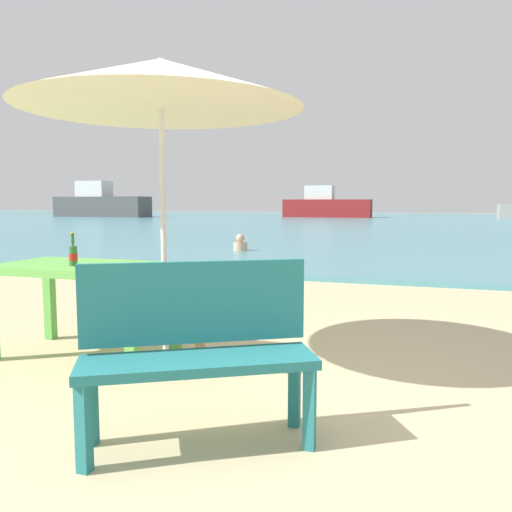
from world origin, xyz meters
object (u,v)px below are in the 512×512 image
object	(u,v)px
patio_umbrella	(161,84)
swimmer_person	(240,244)
boat_fishing_trawler	(101,204)
boat_cargo_ship	(326,206)
beer_bottle_amber	(73,254)
picnic_table_green	(84,278)
bench_teal_center	(197,341)
side_table_wood	(200,323)

from	to	relation	value
patio_umbrella	swimmer_person	size ratio (longest dim) A/B	5.61
boat_fishing_trawler	boat_cargo_ship	bearing A→B (deg)	13.67
swimmer_person	boat_fishing_trawler	bearing A→B (deg)	130.77
beer_bottle_amber	boat_cargo_ship	xyz separation A→B (m)	(-4.72, 36.60, 0.11)
patio_umbrella	boat_fishing_trawler	size ratio (longest dim) A/B	0.29
patio_umbrella	swimmer_person	xyz separation A→B (m)	(-2.41, 8.36, -1.88)
picnic_table_green	boat_fishing_trawler	xyz separation A→B (m)	(-22.28, 32.23, 0.46)
beer_bottle_amber	boat_cargo_ship	distance (m)	36.91
swimmer_person	boat_cargo_ship	distance (m)	28.36
patio_umbrella	bench_teal_center	size ratio (longest dim) A/B	1.89
bench_teal_center	swimmer_person	size ratio (longest dim) A/B	2.98
picnic_table_green	beer_bottle_amber	size ratio (longest dim) A/B	5.28
patio_umbrella	bench_teal_center	world-z (taller)	patio_umbrella
patio_umbrella	boat_fishing_trawler	distance (m)	39.66
picnic_table_green	side_table_wood	bearing A→B (deg)	-1.42
picnic_table_green	side_table_wood	world-z (taller)	picnic_table_green
beer_bottle_amber	swimmer_person	distance (m)	8.60
picnic_table_green	swimmer_person	xyz separation A→B (m)	(-1.66, 8.31, -0.41)
beer_bottle_amber	side_table_wood	distance (m)	1.17
swimmer_person	side_table_wood	bearing A→B (deg)	-72.11
patio_umbrella	boat_cargo_ship	size ratio (longest dim) A/B	0.34
beer_bottle_amber	patio_umbrella	world-z (taller)	patio_umbrella
side_table_wood	swimmer_person	xyz separation A→B (m)	(-2.69, 8.34, -0.11)
side_table_wood	bench_teal_center	xyz separation A→B (m)	(0.48, -1.08, 0.19)
picnic_table_green	beer_bottle_amber	distance (m)	0.23
bench_teal_center	boat_cargo_ship	distance (m)	38.13
picnic_table_green	boat_cargo_ship	world-z (taller)	boat_cargo_ship
boat_cargo_ship	swimmer_person	bearing A→B (deg)	-83.76
beer_bottle_amber	picnic_table_green	bearing A→B (deg)	79.86
swimmer_person	bench_teal_center	bearing A→B (deg)	-71.42
boat_cargo_ship	boat_fishing_trawler	xyz separation A→B (m)	(-17.54, -4.27, 0.15)
beer_bottle_amber	swimmer_person	bearing A→B (deg)	101.01
bench_teal_center	boat_cargo_ship	size ratio (longest dim) A/B	0.18
side_table_wood	boat_fishing_trawler	distance (m)	39.81
picnic_table_green	patio_umbrella	xyz separation A→B (m)	(0.75, -0.04, 1.47)
bench_teal_center	boat_cargo_ship	bearing A→B (deg)	99.43
boat_fishing_trawler	patio_umbrella	bearing A→B (deg)	-54.48
swimmer_person	boat_fishing_trawler	xyz separation A→B (m)	(-20.62, 23.92, 0.87)
beer_bottle_amber	patio_umbrella	xyz separation A→B (m)	(0.77, 0.06, 1.26)
swimmer_person	boat_cargo_ship	size ratio (longest dim) A/B	0.06
swimmer_person	boat_fishing_trawler	distance (m)	31.60
beer_bottle_amber	bench_teal_center	world-z (taller)	beer_bottle_amber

